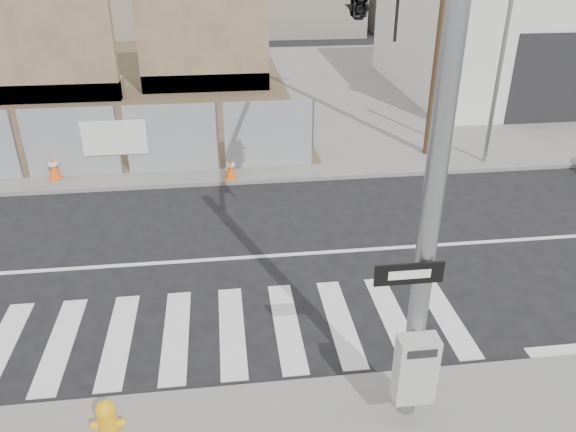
{
  "coord_description": "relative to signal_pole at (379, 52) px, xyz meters",
  "views": [
    {
      "loc": [
        0.0,
        -10.66,
        6.48
      ],
      "look_at": [
        1.23,
        -0.82,
        1.4
      ],
      "focal_mm": 35.0,
      "sensor_mm": 36.0,
      "label": 1
    }
  ],
  "objects": [
    {
      "name": "ground",
      "position": [
        -2.49,
        2.05,
        -4.78
      ],
      "size": [
        100.0,
        100.0,
        0.0
      ],
      "primitive_type": "plane",
      "color": "black",
      "rests_on": "ground"
    },
    {
      "name": "sidewalk_far",
      "position": [
        -2.49,
        16.05,
        -4.72
      ],
      "size": [
        50.0,
        20.0,
        0.12
      ],
      "primitive_type": "cube",
      "color": "slate",
      "rests_on": "ground"
    },
    {
      "name": "signal_pole",
      "position": [
        0.0,
        0.0,
        0.0
      ],
      "size": [
        0.96,
        5.87,
        7.0
      ],
      "color": "gray",
      "rests_on": "sidewalk_near"
    },
    {
      "name": "far_signal_pole",
      "position": [
        5.51,
        6.65,
        -1.3
      ],
      "size": [
        0.16,
        0.2,
        5.6
      ],
      "color": "gray",
      "rests_on": "sidewalk_far"
    },
    {
      "name": "concrete_wall_left",
      "position": [
        -9.49,
        15.13,
        -1.4
      ],
      "size": [
        6.0,
        1.3,
        8.0
      ],
      "color": "brown",
      "rests_on": "sidewalk_far"
    },
    {
      "name": "concrete_wall_right",
      "position": [
        -2.99,
        16.13,
        -1.4
      ],
      "size": [
        5.5,
        1.3,
        8.0
      ],
      "color": "brown",
      "rests_on": "sidewalk_far"
    },
    {
      "name": "auto_shop",
      "position": [
        11.5,
        15.01,
        -2.25
      ],
      "size": [
        12.0,
        10.2,
        5.95
      ],
      "color": "silver",
      "rests_on": "sidewalk_far"
    },
    {
      "name": "fire_hydrant",
      "position": [
        -4.23,
        -2.85,
        -4.29
      ],
      "size": [
        0.47,
        0.42,
        0.76
      ],
      "rotation": [
        0.0,
        0.0,
        0.06
      ],
      "color": "orange",
      "rests_on": "sidewalk_near"
    },
    {
      "name": "traffic_cone_c",
      "position": [
        -7.27,
        6.89,
        -4.33
      ],
      "size": [
        0.42,
        0.42,
        0.68
      ],
      "rotation": [
        0.0,
        0.0,
        -0.24
      ],
      "color": "#FF570D",
      "rests_on": "sidewalk_far"
    },
    {
      "name": "traffic_cone_d",
      "position": [
        -2.28,
        6.27,
        -4.35
      ],
      "size": [
        0.34,
        0.34,
        0.64
      ],
      "rotation": [
        0.0,
        0.0,
        0.05
      ],
      "color": "#F15A0C",
      "rests_on": "sidewalk_far"
    }
  ]
}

